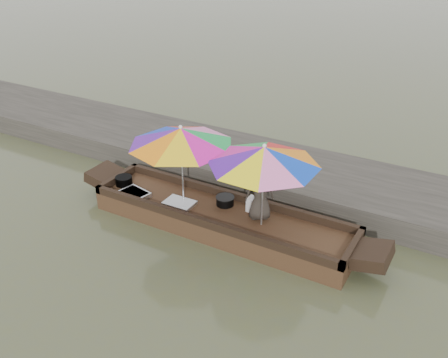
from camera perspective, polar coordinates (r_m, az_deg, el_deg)
The scene contains 11 objects.
water at distance 9.38m, azimuth -0.30°, elevation -5.66°, with size 80.00×80.00×0.00m, color #494E37.
dock at distance 10.96m, azimuth 5.45°, elevation 0.97°, with size 22.00×2.20×0.50m, color #2D2B26.
boat_hull at distance 9.28m, azimuth -0.31°, elevation -4.76°, with size 5.01×1.20×0.35m, color #392418.
cooking_pot at distance 10.28m, azimuth -11.37°, elevation -0.19°, with size 0.34×0.34×0.18m, color black.
tray_crayfish at distance 9.85m, azimuth -10.17°, elevation -1.69°, with size 0.57×0.39×0.09m, color silver.
tray_scallop at distance 9.46m, azimuth -5.11°, elevation -2.77°, with size 0.57×0.39×0.06m, color silver.
charcoal_grill at distance 9.39m, azimuth 0.12°, elevation -2.54°, with size 0.33×0.33×0.16m, color black.
supply_bag at distance 9.19m, azimuth 3.58°, elevation -2.95°, with size 0.28×0.22×0.26m, color silver.
vendor at distance 8.79m, azimuth 4.16°, elevation -1.51°, with size 0.52×0.34×1.06m, color #2F2923.
umbrella_bow at distance 9.21m, azimuth -4.81°, elevation 1.63°, with size 1.93×1.93×1.55m, color green, non-canonical shape.
umbrella_stern at distance 8.48m, azimuth 4.46°, elevation -0.80°, with size 1.91×1.91×1.55m, color orange, non-canonical shape.
Camera 1 is at (3.92, -6.78, 5.16)m, focal length 40.00 mm.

